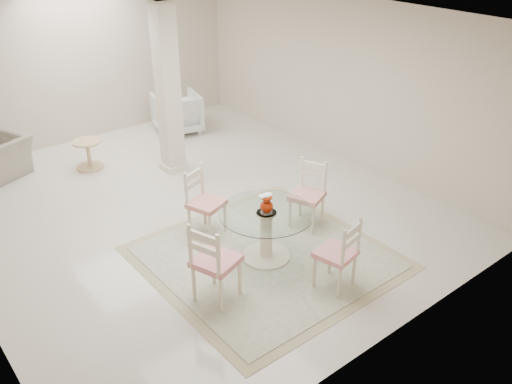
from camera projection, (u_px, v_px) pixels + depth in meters
ground at (191, 208)px, 7.88m from camera, size 7.00×7.00×0.00m
room_shell at (183, 84)px, 7.01m from camera, size 6.02×7.02×2.71m
column at (168, 90)px, 8.42m from camera, size 0.30×0.30×2.70m
area_rug at (266, 257)px, 6.77m from camera, size 2.78×2.78×0.02m
dining_table at (266, 235)px, 6.62m from camera, size 1.15×1.15×0.66m
red_vase at (266, 203)px, 6.41m from camera, size 0.19×0.16×0.24m
dining_chair_east at (309, 189)px, 7.25m from camera, size 0.54×0.54×1.02m
dining_chair_north at (202, 197)px, 7.04m from camera, size 0.52×0.52×1.02m
dining_chair_west at (212, 258)px, 5.77m from camera, size 0.56×0.56×1.11m
dining_chair_south at (341, 250)px, 6.00m from camera, size 0.47×0.47×1.00m
armchair_white at (177, 113)px, 10.34m from camera, size 0.99×1.00×0.76m
side_table at (89, 155)px, 8.97m from camera, size 0.47×0.47×0.49m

